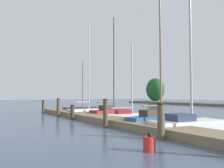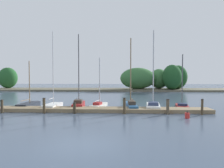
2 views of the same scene
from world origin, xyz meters
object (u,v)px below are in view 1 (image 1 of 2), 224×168
(sailboat_4, at_px, (159,117))
(mooring_piling_1, at_px, (58,107))
(sailboat_1, at_px, (88,111))
(sailboat_5, at_px, (189,122))
(sailboat_2, at_px, (112,111))
(mooring_piling_2, at_px, (72,112))
(mooring_piling_4, at_px, (161,121))
(mooring_piling_0, at_px, (43,106))
(sailboat_3, at_px, (130,115))
(sailboat_0, at_px, (82,109))
(mooring_piling_3, at_px, (105,113))
(channel_buoy_0, at_px, (149,144))

(sailboat_4, distance_m, mooring_piling_1, 8.81)
(sailboat_1, bearing_deg, sailboat_5, -87.72)
(sailboat_2, height_order, mooring_piling_1, sailboat_2)
(mooring_piling_2, height_order, mooring_piling_4, mooring_piling_4)
(mooring_piling_0, height_order, mooring_piling_4, mooring_piling_4)
(sailboat_3, distance_m, mooring_piling_1, 6.01)
(sailboat_0, relative_size, sailboat_3, 0.94)
(sailboat_0, distance_m, mooring_piling_3, 11.19)
(mooring_piling_1, bearing_deg, sailboat_4, 20.50)
(sailboat_0, distance_m, sailboat_1, 3.09)
(sailboat_1, height_order, sailboat_2, sailboat_1)
(mooring_piling_2, bearing_deg, sailboat_5, 19.88)
(sailboat_4, height_order, mooring_piling_3, sailboat_4)
(sailboat_3, bearing_deg, mooring_piling_2, 165.29)
(mooring_piling_0, height_order, mooring_piling_1, mooring_piling_1)
(mooring_piling_3, bearing_deg, mooring_piling_1, 179.71)
(mooring_piling_3, bearing_deg, channel_buoy_0, -16.51)
(channel_buoy_0, bearing_deg, sailboat_0, 162.10)
(sailboat_4, bearing_deg, sailboat_5, -101.49)
(mooring_piling_0, relative_size, mooring_piling_2, 1.25)
(sailboat_5, distance_m, mooring_piling_3, 4.21)
(sailboat_3, bearing_deg, mooring_piling_1, 140.34)
(sailboat_0, xyz_separation_m, mooring_piling_3, (10.60, -3.56, 0.45))
(sailboat_2, height_order, mooring_piling_2, sailboat_2)
(sailboat_1, bearing_deg, mooring_piling_2, -130.38)
(sailboat_5, relative_size, mooring_piling_2, 8.12)
(sailboat_2, xyz_separation_m, mooring_piling_3, (5.01, -3.62, 0.30))
(sailboat_2, height_order, mooring_piling_3, sailboat_2)
(sailboat_1, xyz_separation_m, mooring_piling_0, (-3.88, -2.82, 0.31))
(sailboat_5, bearing_deg, mooring_piling_2, 118.05)
(sailboat_4, height_order, channel_buoy_0, sailboat_4)
(sailboat_0, height_order, mooring_piling_3, sailboat_0)
(mooring_piling_3, bearing_deg, mooring_piling_4, 1.93)
(sailboat_3, bearing_deg, mooring_piling_0, 126.02)
(sailboat_1, height_order, sailboat_5, sailboat_5)
(sailboat_3, distance_m, mooring_piling_0, 9.52)
(sailboat_2, relative_size, mooring_piling_1, 5.61)
(mooring_piling_0, bearing_deg, mooring_piling_2, 0.93)
(sailboat_4, relative_size, mooring_piling_3, 5.02)
(mooring_piling_3, bearing_deg, sailboat_1, 159.98)
(sailboat_0, bearing_deg, mooring_piling_2, -117.20)
(sailboat_0, relative_size, mooring_piling_3, 3.44)
(sailboat_2, relative_size, sailboat_5, 0.98)
(sailboat_3, height_order, mooring_piling_2, sailboat_3)
(sailboat_5, relative_size, mooring_piling_3, 5.52)
(sailboat_3, xyz_separation_m, sailboat_4, (3.48, -0.55, 0.14))
(mooring_piling_3, relative_size, channel_buoy_0, 2.58)
(sailboat_1, relative_size, sailboat_4, 1.09)
(sailboat_2, distance_m, sailboat_3, 2.28)
(mooring_piling_0, distance_m, mooring_piling_2, 6.86)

